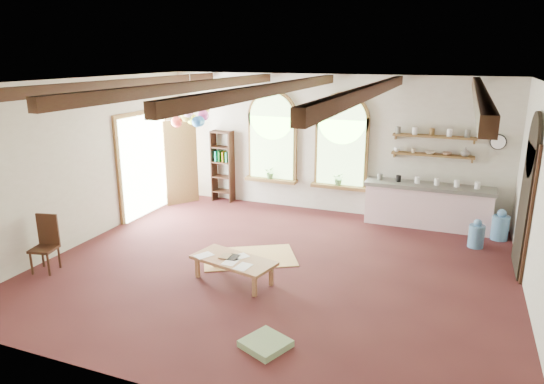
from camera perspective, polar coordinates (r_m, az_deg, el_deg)
The scene contains 27 objects.
floor at distance 8.66m, azimuth 0.40°, elevation -8.85°, with size 8.00×8.00×0.00m, color #4C1F1F.
ceiling_beams at distance 7.88m, azimuth 0.45°, elevation 12.08°, with size 6.20×6.80×0.18m, color #392112, non-canonical shape.
window_left at distance 11.73m, azimuth 0.01°, elevation 6.13°, with size 1.30×0.28×2.20m.
window_right at distance 11.24m, azimuth 8.15°, elevation 5.53°, with size 1.30×0.28×2.20m.
left_doorway at distance 11.63m, azimuth -14.79°, elevation 3.09°, with size 0.10×1.90×2.50m, color brown.
right_doorway at distance 9.27m, azimuth 27.55°, elevation -1.76°, with size 0.10×1.30×2.40m, color black.
kitchen_counter at distance 11.02m, azimuth 17.80°, elevation -1.49°, with size 2.68×0.62×0.94m.
wall_shelf_lower at distance 10.93m, azimuth 18.34°, elevation 4.16°, with size 1.70×0.24×0.04m, color brown.
wall_shelf_upper at distance 10.87m, azimuth 18.53°, elevation 6.22°, with size 1.70×0.24×0.04m, color brown.
wall_clock at distance 10.96m, azimuth 25.07°, elevation 5.35°, with size 0.32×0.32×0.04m, color black.
bookshelf at distance 12.31m, azimuth -5.83°, elevation 3.03°, with size 0.53×0.32×1.80m.
coffee_table at distance 8.05m, azimuth -4.56°, elevation -8.15°, with size 1.50×0.94×0.40m.
side_chair at distance 9.29m, azimuth -25.08°, elevation -6.75°, with size 0.46×0.46×0.99m.
floor_mat at distance 9.05m, azimuth -2.68°, elevation -7.68°, with size 1.67×1.03×0.02m, color tan.
floor_cushion at distance 6.52m, azimuth -0.76°, elevation -17.41°, with size 0.53×0.53×0.09m, color gray.
water_jug_a at distance 10.83m, azimuth 25.26°, elevation -3.68°, with size 0.33×0.33×0.64m.
water_jug_b at distance 10.23m, azimuth 22.92°, elevation -4.68°, with size 0.30×0.30×0.57m.
balloon_cluster at distance 11.20m, azimuth -9.49°, elevation 9.09°, with size 0.77×0.82×1.15m.
table_book at distance 8.15m, azimuth -6.06°, elevation -7.44°, with size 0.17×0.24×0.02m, color olive.
tablet at distance 8.09m, azimuth -4.66°, elevation -7.64°, with size 0.17×0.25×0.01m, color black.
potted_plant_left at distance 11.79m, azimuth -0.18°, elevation 2.30°, with size 0.27×0.23×0.30m, color #598C4C.
potted_plant_right at distance 11.30m, azimuth 7.87°, elevation 1.54°, with size 0.27×0.23×0.30m, color #598C4C.
shelf_cup_a at distance 10.98m, azimuth 14.47°, elevation 4.88°, with size 0.12×0.10×0.10m, color white.
shelf_cup_b at distance 10.95m, azimuth 16.28°, elevation 4.70°, with size 0.10×0.10×0.09m, color beige.
shelf_bowl_a at distance 10.93m, azimuth 18.10°, elevation 4.42°, with size 0.22×0.22×0.05m, color beige.
shelf_bowl_b at distance 10.92m, azimuth 19.94°, elevation 4.26°, with size 0.20×0.20×0.06m, color #8C664C.
shelf_vase at distance 10.90m, azimuth 21.80°, elevation 4.41°, with size 0.18×0.18×0.19m, color slate.
Camera 1 is at (2.80, -7.34, 3.63)m, focal length 32.00 mm.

